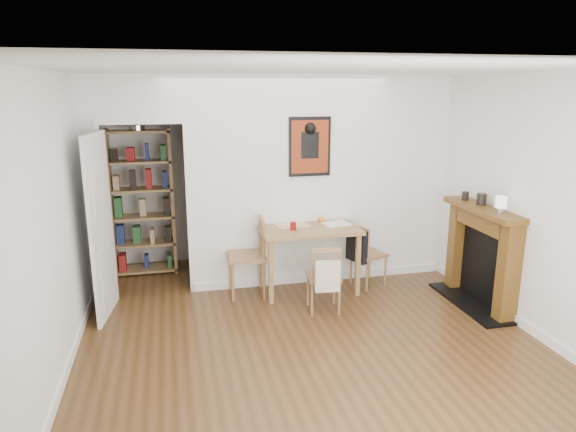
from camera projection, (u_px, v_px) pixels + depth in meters
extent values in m
plane|color=brown|center=(305.00, 332.00, 5.30)|extent=(5.20, 5.20, 0.00)
plane|color=white|center=(260.00, 169.00, 7.43)|extent=(4.50, 0.00, 4.50)
plane|color=white|center=(442.00, 331.00, 2.52)|extent=(4.50, 0.00, 4.50)
plane|color=white|center=(58.00, 223.00, 4.49)|extent=(0.00, 5.20, 5.20)
plane|color=white|center=(510.00, 199.00, 5.47)|extent=(0.00, 5.20, 5.20)
plane|color=silver|center=(307.00, 71.00, 4.66)|extent=(5.20, 5.20, 0.00)
cube|color=white|center=(321.00, 182.00, 6.42)|extent=(3.35, 0.10, 2.60)
cube|color=white|center=(94.00, 191.00, 5.84)|extent=(0.25, 0.10, 2.60)
cube|color=white|center=(140.00, 99.00, 5.71)|extent=(0.90, 0.10, 0.55)
cube|color=white|center=(105.00, 214.00, 5.92)|extent=(0.06, 0.14, 2.05)
cube|color=white|center=(189.00, 210.00, 6.13)|extent=(0.06, 0.14, 2.05)
cube|color=white|center=(321.00, 277.00, 6.68)|extent=(3.35, 0.02, 0.10)
cube|color=white|center=(61.00, 388.00, 4.23)|extent=(0.02, 4.00, 0.10)
cube|color=white|center=(533.00, 331.00, 5.21)|extent=(0.02, 4.00, 0.10)
cube|color=white|center=(101.00, 227.00, 5.49)|extent=(0.15, 0.80, 2.00)
cube|color=black|center=(310.00, 147.00, 6.21)|extent=(0.52, 0.02, 0.72)
cube|color=maroon|center=(310.00, 147.00, 6.20)|extent=(0.46, 0.00, 0.64)
cube|color=#976A46|center=(308.00, 228.00, 6.21)|extent=(1.19, 0.76, 0.04)
cube|color=#976A46|center=(271.00, 272.00, 5.90)|extent=(0.05, 0.05, 0.77)
cube|color=#976A46|center=(358.00, 265.00, 6.13)|extent=(0.05, 0.05, 0.77)
cube|color=#976A46|center=(261.00, 255.00, 6.49)|extent=(0.05, 0.05, 0.77)
cube|color=#976A46|center=(341.00, 249.00, 6.72)|extent=(0.05, 0.05, 0.77)
cube|color=black|center=(356.00, 245.00, 6.32)|extent=(0.19, 0.34, 0.41)
cube|color=#C0B7A0|center=(327.00, 275.00, 5.50)|extent=(0.28, 0.12, 0.34)
cube|color=#976A46|center=(112.00, 204.00, 6.70)|extent=(0.04, 0.33, 1.94)
cube|color=#976A46|center=(172.00, 201.00, 6.87)|extent=(0.04, 0.33, 1.94)
cube|color=#976A46|center=(147.00, 269.00, 7.01)|extent=(0.82, 0.33, 0.03)
cube|color=#976A46|center=(143.00, 217.00, 6.83)|extent=(0.82, 0.33, 0.03)
cube|color=#976A46|center=(137.00, 131.00, 6.55)|extent=(0.82, 0.33, 0.03)
cube|color=maroon|center=(142.00, 202.00, 6.78)|extent=(0.72, 0.27, 0.27)
cube|color=brown|center=(508.00, 273.00, 5.40)|extent=(0.20, 0.16, 1.10)
cube|color=brown|center=(458.00, 246.00, 6.33)|extent=(0.20, 0.16, 1.10)
cube|color=brown|center=(484.00, 209.00, 5.72)|extent=(0.30, 1.21, 0.06)
cube|color=brown|center=(485.00, 220.00, 5.76)|extent=(0.20, 0.85, 0.20)
cube|color=black|center=(485.00, 266.00, 5.90)|extent=(0.08, 0.81, 0.88)
cube|color=black|center=(472.00, 302.00, 5.99)|extent=(0.45, 1.25, 0.03)
cylinder|color=maroon|center=(293.00, 226.00, 6.07)|extent=(0.07, 0.07, 0.10)
sphere|color=orange|center=(321.00, 220.00, 6.40)|extent=(0.07, 0.07, 0.07)
cube|color=#F2DEC7|center=(292.00, 225.00, 6.28)|extent=(0.42, 0.34, 0.00)
cube|color=white|center=(336.00, 224.00, 6.31)|extent=(0.35, 0.28, 0.02)
cylinder|color=silver|center=(500.00, 211.00, 5.37)|extent=(0.06, 0.06, 0.07)
cylinder|color=beige|center=(501.00, 202.00, 5.34)|extent=(0.12, 0.12, 0.12)
cylinder|color=black|center=(482.00, 199.00, 5.79)|extent=(0.11, 0.11, 0.13)
cylinder|color=black|center=(465.00, 196.00, 6.03)|extent=(0.08, 0.08, 0.10)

